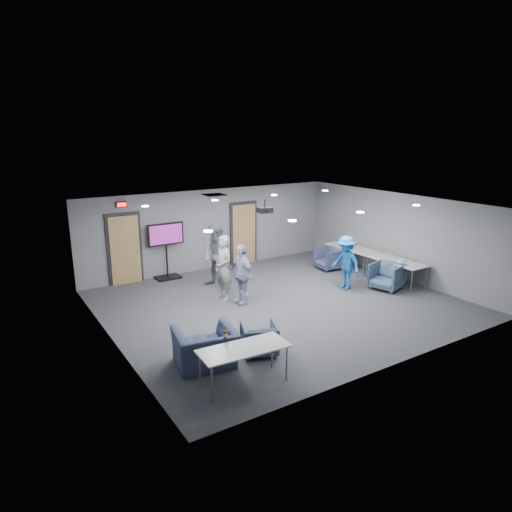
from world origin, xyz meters
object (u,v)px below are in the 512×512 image
person_a (223,268)px  person_c (241,274)px  person_b (217,256)px  bottle_right (346,245)px  bottle_front (225,335)px  table_front_left (244,350)px  chair_right_a (329,259)px  chair_front_b (205,348)px  chair_front_a (259,339)px  person_d (346,263)px  table_right_a (352,249)px  projector (265,210)px  table_right_b (396,262)px  chair_right_b (386,276)px  tv_stand (166,247)px

person_a → person_c: 0.60m
person_b → person_c: person_b is taller
bottle_right → bottle_front: bearing=-149.4°
table_front_left → chair_right_a: bearing=41.0°
chair_front_b → person_b: bearing=-109.7°
chair_front_a → person_b: bearing=-84.5°
table_front_left → person_a: bearing=69.8°
chair_right_a → table_front_left: table_front_left is taller
person_d → chair_front_b: (-5.59, -1.99, -0.42)m
table_right_a → projector: bearing=94.8°
person_b → table_right_b: (4.79, -2.61, -0.28)m
table_right_a → table_right_b: same height
chair_right_b → bottle_front: bearing=-90.6°
chair_front_a → bottle_right: bottle_right is taller
person_d → projector: (-2.13, 1.13, 1.60)m
table_right_a → projector: 4.17m
person_d → bottle_right: size_ratio=5.84×
table_front_left → projector: size_ratio=4.17×
table_right_a → bottle_right: bearing=58.3°
bottle_right → projector: (-3.61, -0.43, 1.57)m
chair_right_b → projector: bearing=-136.6°
chair_front_b → person_d: bearing=-149.5°
chair_front_a → table_front_left: table_front_left is taller
person_c → chair_right_b: person_c is taller
person_a → chair_front_a: bearing=-18.2°
table_right_a → bottle_front: 8.10m
bottle_right → table_right_b: bearing=-84.9°
person_c → table_right_a: 4.95m
table_front_left → person_d: bearing=32.9°
person_a → person_c: size_ratio=1.10×
table_right_b → table_front_left: same height
chair_right_a → table_right_a: table_right_a is taller
person_b → bottle_right: size_ratio=7.04×
chair_front_b → bottle_front: (0.18, -0.52, 0.44)m
person_c → tv_stand: (-0.87, 3.16, 0.19)m
bottle_front → bottle_right: bottle_right is taller
person_d → bottle_front: 5.97m
chair_right_a → chair_front_a: 6.60m
person_d → table_right_a: 2.20m
chair_right_a → projector: (-3.05, -0.66, 2.04)m
table_right_a → table_front_left: (-6.94, -4.44, -0.01)m
person_c → chair_front_a: person_c is taller
tv_stand → projector: (1.97, -2.63, 1.39)m
table_right_a → bottle_right: bottle_right is taller
chair_right_b → tv_stand: (-5.10, 4.44, 0.62)m
projector → person_d: bearing=-23.1°
table_front_left → projector: (3.16, 4.12, 1.72)m
chair_front_a → bottle_right: size_ratio=2.68×
chair_front_a → tv_stand: tv_stand is taller
chair_front_b → bottle_front: bearing=119.6°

